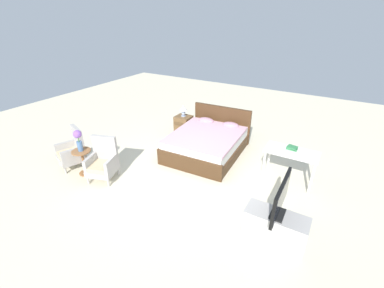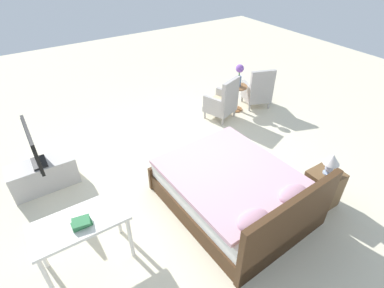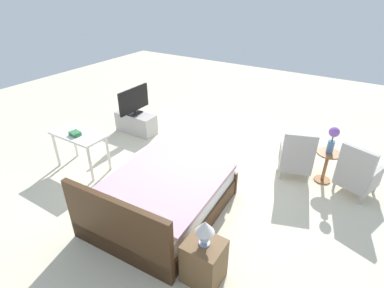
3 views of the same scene
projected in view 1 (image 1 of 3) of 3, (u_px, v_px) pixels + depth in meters
ground_plane at (188, 174)px, 5.75m from camera, size 16.00×16.00×0.00m
bed at (208, 142)px, 6.48m from camera, size 1.72×2.12×0.96m
armchair_by_window_left at (73, 151)px, 5.90m from camera, size 0.69×0.69×0.92m
armchair_by_window_right at (103, 162)px, 5.46m from camera, size 0.69×0.69×0.92m
side_table at (83, 159)px, 5.60m from camera, size 0.40×0.40×0.58m
flower_vase at (78, 138)px, 5.36m from camera, size 0.17×0.17×0.48m
nightstand at (184, 126)px, 7.46m from camera, size 0.44×0.41×0.58m
table_lamp at (183, 109)px, 7.23m from camera, size 0.22×0.22×0.33m
tv_stand at (275, 226)px, 4.02m from camera, size 0.96×0.40×0.46m
tv_flatscreen at (281, 198)px, 3.77m from camera, size 0.20×0.91×0.61m
vanity_desk at (291, 156)px, 5.21m from camera, size 1.04×0.52×0.73m
book_stack at (292, 148)px, 5.21m from camera, size 0.21×0.18×0.07m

